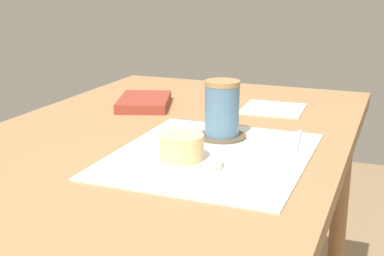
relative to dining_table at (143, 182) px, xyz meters
The scene contains 9 objects.
dining_table is the anchor object (origin of this frame).
placemat 0.16m from the dining_table, 89.53° to the right, with size 0.41×0.35×0.00m, color silver.
pastry_plate 0.17m from the dining_table, 123.47° to the right, with size 0.14×0.14×0.01m, color silver.
pastry 0.18m from the dining_table, 123.47° to the right, with size 0.08×0.08×0.04m, color #E5BC7F.
coffee_coaster 0.19m from the dining_table, 50.01° to the right, with size 0.10×0.10×0.01m, color brown.
coffee_mug 0.22m from the dining_table, 49.32° to the right, with size 0.10×0.07×0.11m.
teaspoon 0.32m from the dining_table, 65.31° to the right, with size 0.01×0.01×0.13m, color silver.
paper_napkin 0.44m from the dining_table, 23.20° to the right, with size 0.15×0.15×0.00m, color silver.
small_book 0.35m from the dining_table, 25.61° to the left, with size 0.18×0.12×0.02m, color maroon.
Camera 1 is at (-0.89, -0.46, 1.05)m, focal length 50.00 mm.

